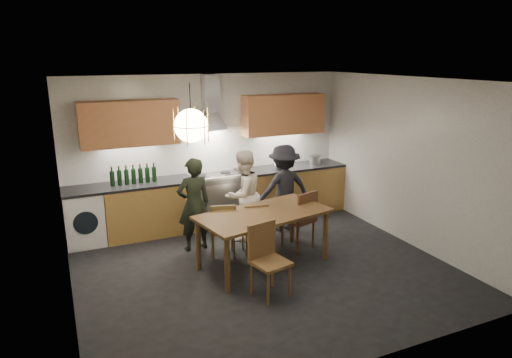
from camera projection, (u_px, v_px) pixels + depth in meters
name	position (u px, v px, depth m)	size (l,w,h in m)	color
ground	(263.00, 268.00, 6.44)	(5.00, 5.00, 0.00)	black
room_shell	(264.00, 150.00, 5.99)	(5.02, 4.52, 2.61)	white
counter_run	(218.00, 199.00, 8.04)	(5.00, 0.62, 0.90)	tan
range_stove	(217.00, 200.00, 8.03)	(0.90, 0.60, 0.92)	silver
wall_fixtures	(212.00, 118.00, 7.76)	(4.30, 0.54, 1.10)	#D18450
pendant_lamp	(191.00, 126.00, 5.40)	(0.43, 0.43, 0.70)	black
dining_table	(264.00, 219.00, 6.39)	(1.99, 1.26, 0.78)	brown
chair_back_left	(223.00, 227.00, 6.66)	(0.47, 0.47, 0.84)	brown
chair_back_mid	(255.00, 225.00, 6.78)	(0.43, 0.43, 0.80)	brown
chair_back_right	(302.00, 216.00, 6.96)	(0.52, 0.52, 0.93)	brown
chair_front	(266.00, 254.00, 5.64)	(0.49, 0.49, 0.91)	brown
person_left	(194.00, 204.00, 6.90)	(0.53, 0.35, 1.44)	black
person_mid	(243.00, 195.00, 7.31)	(0.71, 0.56, 1.47)	white
person_right	(284.00, 188.00, 7.68)	(0.95, 0.55, 1.48)	black
mixing_bowl	(282.00, 167.00, 8.32)	(0.29, 0.29, 0.07)	#B6B7BA
stock_pot	(315.00, 160.00, 8.65)	(0.22, 0.22, 0.15)	#AEAEB1
wine_bottles	(133.00, 174.00, 7.33)	(0.74, 0.07, 0.31)	black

